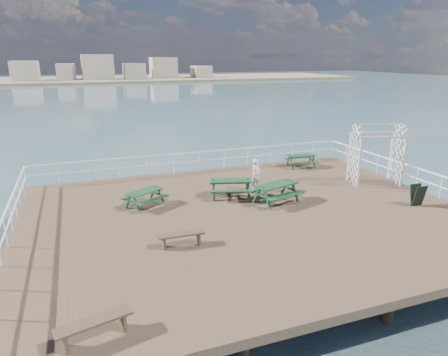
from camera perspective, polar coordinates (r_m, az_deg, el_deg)
ground at (r=16.55m, az=3.45°, el=-5.51°), size 18.00×14.00×0.30m
sea_backdrop at (r=149.37m, az=-13.45°, el=13.99°), size 300.00×300.00×9.20m
railing at (r=18.43m, az=0.11°, el=0.27°), size 17.77×13.76×1.10m
picnic_table_a at (r=17.38m, az=-11.26°, el=-2.40°), size 2.05×1.94×0.79m
picnic_table_b at (r=17.61m, az=7.49°, el=-1.55°), size 2.35×2.09×0.97m
picnic_table_c at (r=23.57m, az=10.95°, el=2.78°), size 1.80×1.53×0.80m
picnic_table_d at (r=18.17m, az=0.96°, el=-0.93°), size 2.22×1.97×0.91m
flat_bench_near at (r=13.70m, az=-6.14°, el=-8.31°), size 1.60×0.42×0.46m
flat_bench_far at (r=10.02m, az=-18.08°, el=-19.33°), size 1.79×0.82×0.50m
trellis_arbor at (r=21.32m, az=20.88°, el=2.79°), size 2.69×1.87×3.04m
sandwich_board at (r=19.03m, az=25.94°, el=-2.26°), size 0.58×0.43×0.95m
person at (r=19.04m, az=4.57°, el=0.45°), size 0.66×0.56×1.54m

